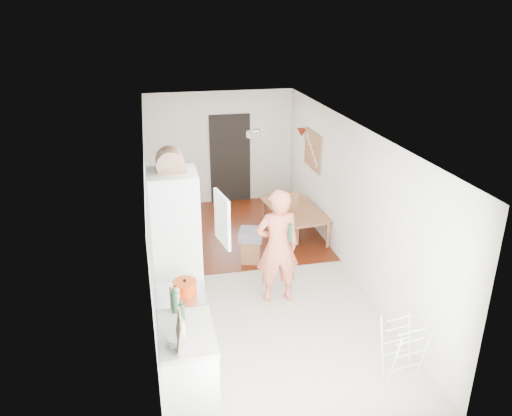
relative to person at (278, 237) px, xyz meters
name	(u,v)px	position (x,y,z in m)	size (l,w,h in m)	color
room_shell	(254,206)	(-0.19, 0.74, 0.20)	(3.20, 7.00, 2.50)	silver
floor	(254,276)	(-0.19, 0.74, -1.05)	(3.20, 7.00, 0.01)	beige
wood_floor_overlay	(235,230)	(-0.19, 2.59, -1.04)	(3.20, 3.30, 0.01)	#611B0C
sage_wall_panel	(150,234)	(-1.78, -1.26, 0.80)	(0.02, 3.00, 1.30)	slate
tile_splashback	(157,316)	(-1.78, -1.81, 0.10)	(0.02, 1.90, 0.50)	black
doorway_recess	(230,159)	(0.01, 4.22, -0.05)	(0.90, 0.04, 2.00)	black
base_cabinet	(188,368)	(-1.49, -1.81, -0.62)	(0.60, 0.90, 0.86)	white
worktop	(186,333)	(-1.49, -1.81, -0.16)	(0.62, 0.92, 0.06)	silver
range_cooker	(182,327)	(-1.49, -1.06, -0.61)	(0.60, 0.60, 0.88)	white
cooker_top	(180,296)	(-1.49, -1.06, -0.15)	(0.60, 0.60, 0.04)	#B8B8BA
fridge_housing	(176,246)	(-1.46, -0.04, 0.03)	(0.66, 0.66, 2.15)	white
fridge_door	(222,219)	(-0.85, -0.34, 0.50)	(0.56, 0.04, 0.70)	white
fridge_interior	(197,212)	(-1.15, -0.04, 0.50)	(0.02, 0.52, 0.66)	white
pinboard	(313,150)	(1.39, 2.64, 0.50)	(0.03, 0.90, 0.70)	tan
pinboard_frame	(312,150)	(1.37, 2.64, 0.50)	(0.01, 0.94, 0.74)	#9E613E
wall_sconce	(301,133)	(1.35, 3.29, 0.70)	(0.18, 0.18, 0.16)	maroon
person	(278,237)	(0.00, 0.00, 0.00)	(0.77, 0.50, 2.10)	#E16D52
dining_table	(296,224)	(0.94, 2.14, -0.81)	(1.35, 0.75, 0.47)	#9E613E
dining_chair	(288,219)	(0.71, 1.91, -0.58)	(0.39, 0.39, 0.93)	#9E613E
stool	(251,251)	(-0.14, 1.26, -0.84)	(0.32, 0.32, 0.42)	#9E613E
grey_drape	(251,235)	(-0.14, 1.27, -0.54)	(0.39, 0.39, 0.18)	gray
drying_rack	(402,350)	(1.03, -1.96, -0.68)	(0.38, 0.34, 0.74)	white
bread_bin	(170,163)	(-1.47, 0.04, 1.20)	(0.39, 0.37, 0.21)	tan
red_casserole	(185,287)	(-1.43, -1.05, -0.04)	(0.29, 0.29, 0.17)	red
steel_pan	(176,342)	(-1.60, -2.04, -0.08)	(0.18, 0.18, 0.09)	#B8B8BA
held_bottle	(290,233)	(0.14, -0.17, 0.12)	(0.06, 0.06, 0.27)	#1F4425
bottle_a	(182,315)	(-1.52, -1.72, 0.01)	(0.07, 0.07, 0.28)	#1F4425
bottle_b	(174,302)	(-1.58, -1.44, 0.00)	(0.06, 0.06, 0.27)	#1F4425
bottle_c	(181,330)	(-1.54, -1.94, -0.02)	(0.09, 0.09, 0.21)	silver
pepper_mill_front	(172,298)	(-1.60, -1.28, -0.03)	(0.05, 0.05, 0.20)	tan
pepper_mill_back	(177,302)	(-1.54, -1.41, -0.01)	(0.07, 0.07, 0.24)	tan
chopping_boards	(179,332)	(-1.57, -2.07, 0.06)	(0.04, 0.27, 0.37)	tan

